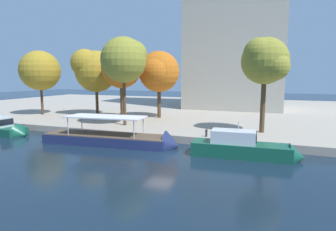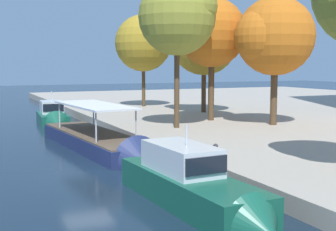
{
  "view_description": "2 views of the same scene",
  "coord_description": "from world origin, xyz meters",
  "px_view_note": "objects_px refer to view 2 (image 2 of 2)",
  "views": [
    {
      "loc": [
        9.23,
        -22.44,
        7.06
      ],
      "look_at": [
        -1.72,
        6.92,
        2.72
      ],
      "focal_mm": 29.69,
      "sensor_mm": 36.0,
      "label": 1
    },
    {
      "loc": [
        23.02,
        -5.87,
        5.61
      ],
      "look_at": [
        0.89,
        4.2,
        2.94
      ],
      "focal_mm": 49.18,
      "sensor_mm": 36.0,
      "label": 2
    }
  ],
  "objects_px": {
    "tour_boat_1": "(101,144)",
    "motor_yacht_2": "(195,192)",
    "tree_3": "(144,43)",
    "motor_yacht_0": "(53,118)",
    "tree_2": "(200,39)",
    "tree_0": "(211,32)",
    "tree_1": "(179,15)",
    "tree_4": "(272,35)",
    "mooring_bollard_0": "(216,151)"
  },
  "relations": [
    {
      "from": "motor_yacht_2",
      "to": "mooring_bollard_0",
      "type": "xyz_separation_m",
      "value": [
        -4.36,
        3.48,
        0.62
      ]
    },
    {
      "from": "tour_boat_1",
      "to": "mooring_bollard_0",
      "type": "distance_m",
      "value": 9.59
    },
    {
      "from": "motor_yacht_0",
      "to": "motor_yacht_2",
      "type": "relative_size",
      "value": 0.8
    },
    {
      "from": "tree_0",
      "to": "tree_4",
      "type": "bearing_deg",
      "value": 29.99
    },
    {
      "from": "motor_yacht_0",
      "to": "mooring_bollard_0",
      "type": "height_order",
      "value": "motor_yacht_0"
    },
    {
      "from": "mooring_bollard_0",
      "to": "tour_boat_1",
      "type": "bearing_deg",
      "value": -158.83
    },
    {
      "from": "tree_1",
      "to": "tree_0",
      "type": "bearing_deg",
      "value": 123.87
    },
    {
      "from": "mooring_bollard_0",
      "to": "tree_4",
      "type": "xyz_separation_m",
      "value": [
        -9.87,
        10.83,
        6.69
      ]
    },
    {
      "from": "tree_3",
      "to": "motor_yacht_0",
      "type": "bearing_deg",
      "value": -65.18
    },
    {
      "from": "motor_yacht_2",
      "to": "mooring_bollard_0",
      "type": "distance_m",
      "value": 5.61
    },
    {
      "from": "motor_yacht_0",
      "to": "tree_3",
      "type": "xyz_separation_m",
      "value": [
        -5.33,
        11.53,
        7.67
      ]
    },
    {
      "from": "tour_boat_1",
      "to": "tree_3",
      "type": "height_order",
      "value": "tree_3"
    },
    {
      "from": "mooring_bollard_0",
      "to": "tree_0",
      "type": "distance_m",
      "value": 18.23
    },
    {
      "from": "mooring_bollard_0",
      "to": "tree_1",
      "type": "relative_size",
      "value": 0.07
    },
    {
      "from": "motor_yacht_0",
      "to": "tree_4",
      "type": "xyz_separation_m",
      "value": [
        14.87,
        14.45,
        7.44
      ]
    },
    {
      "from": "motor_yacht_0",
      "to": "tree_4",
      "type": "relative_size",
      "value": 0.76
    },
    {
      "from": "motor_yacht_0",
      "to": "tree_2",
      "type": "xyz_separation_m",
      "value": [
        3.32,
        14.3,
        7.71
      ]
    },
    {
      "from": "tree_0",
      "to": "tree_2",
      "type": "height_order",
      "value": "tree_2"
    },
    {
      "from": "motor_yacht_0",
      "to": "tree_0",
      "type": "height_order",
      "value": "tree_0"
    },
    {
      "from": "tree_2",
      "to": "motor_yacht_0",
      "type": "bearing_deg",
      "value": -103.08
    },
    {
      "from": "tree_4",
      "to": "tree_3",
      "type": "bearing_deg",
      "value": -171.77
    },
    {
      "from": "tree_1",
      "to": "tree_2",
      "type": "xyz_separation_m",
      "value": [
        -9.76,
        7.16,
        -1.15
      ]
    },
    {
      "from": "motor_yacht_0",
      "to": "mooring_bollard_0",
      "type": "bearing_deg",
      "value": 12.6
    },
    {
      "from": "motor_yacht_0",
      "to": "tour_boat_1",
      "type": "height_order",
      "value": "motor_yacht_0"
    },
    {
      "from": "tour_boat_1",
      "to": "tree_1",
      "type": "height_order",
      "value": "tree_1"
    },
    {
      "from": "mooring_bollard_0",
      "to": "tree_2",
      "type": "distance_m",
      "value": 24.93
    },
    {
      "from": "motor_yacht_0",
      "to": "mooring_bollard_0",
      "type": "xyz_separation_m",
      "value": [
        24.74,
        3.62,
        0.76
      ]
    },
    {
      "from": "tour_boat_1",
      "to": "motor_yacht_2",
      "type": "distance_m",
      "value": 13.27
    },
    {
      "from": "tree_1",
      "to": "tree_4",
      "type": "relative_size",
      "value": 1.11
    },
    {
      "from": "mooring_bollard_0",
      "to": "tree_2",
      "type": "height_order",
      "value": "tree_2"
    },
    {
      "from": "tree_1",
      "to": "tree_4",
      "type": "height_order",
      "value": "tree_1"
    },
    {
      "from": "tree_3",
      "to": "tree_4",
      "type": "bearing_deg",
      "value": 8.23
    },
    {
      "from": "motor_yacht_2",
      "to": "tree_3",
      "type": "bearing_deg",
      "value": 158.78
    },
    {
      "from": "motor_yacht_2",
      "to": "tree_4",
      "type": "relative_size",
      "value": 0.95
    },
    {
      "from": "tree_4",
      "to": "mooring_bollard_0",
      "type": "bearing_deg",
      "value": -47.65
    },
    {
      "from": "motor_yacht_0",
      "to": "tour_boat_1",
      "type": "distance_m",
      "value": 15.83
    },
    {
      "from": "tree_1",
      "to": "tree_3",
      "type": "relative_size",
      "value": 1.07
    },
    {
      "from": "tour_boat_1",
      "to": "motor_yacht_0",
      "type": "bearing_deg",
      "value": 175.43
    },
    {
      "from": "tour_boat_1",
      "to": "tree_4",
      "type": "distance_m",
      "value": 16.17
    },
    {
      "from": "tour_boat_1",
      "to": "tree_3",
      "type": "distance_m",
      "value": 25.24
    },
    {
      "from": "tree_1",
      "to": "motor_yacht_0",
      "type": "bearing_deg",
      "value": -151.37
    },
    {
      "from": "tree_4",
      "to": "tree_0",
      "type": "bearing_deg",
      "value": -150.01
    },
    {
      "from": "motor_yacht_0",
      "to": "tree_1",
      "type": "xyz_separation_m",
      "value": [
        13.08,
        7.14,
        8.86
      ]
    },
    {
      "from": "tree_1",
      "to": "mooring_bollard_0",
      "type": "bearing_deg",
      "value": -16.78
    },
    {
      "from": "tour_boat_1",
      "to": "tree_1",
      "type": "relative_size",
      "value": 1.32
    },
    {
      "from": "tour_boat_1",
      "to": "motor_yacht_2",
      "type": "xyz_separation_m",
      "value": [
        13.27,
        -0.03,
        0.21
      ]
    },
    {
      "from": "mooring_bollard_0",
      "to": "tree_2",
      "type": "xyz_separation_m",
      "value": [
        -21.42,
        10.68,
        6.96
      ]
    },
    {
      "from": "tree_1",
      "to": "tree_4",
      "type": "bearing_deg",
      "value": 76.23
    },
    {
      "from": "tree_2",
      "to": "tree_3",
      "type": "bearing_deg",
      "value": -162.25
    },
    {
      "from": "tree_2",
      "to": "tree_4",
      "type": "bearing_deg",
      "value": 0.75
    }
  ]
}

